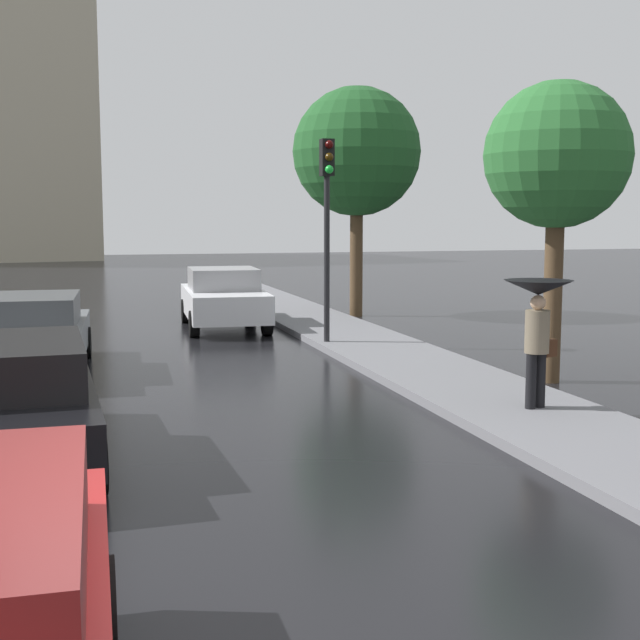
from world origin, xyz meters
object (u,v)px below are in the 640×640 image
Objects in this scene: car_grey_behind_camera at (32,333)px; street_tree_mid at (557,158)px; traffic_light at (327,202)px; street_tree_near at (357,153)px; pedestrian_with_umbrella_near at (538,309)px; car_black_near_kerb at (9,398)px; car_white_far_ahead at (224,298)px.

street_tree_mid reaches higher than car_grey_behind_camera.
street_tree_mid is at bearing 161.88° from car_grey_behind_camera.
street_tree_near reaches higher than traffic_light.
street_tree_near is at bearing 68.16° from pedestrian_with_umbrella_near.
car_grey_behind_camera is (-0.04, 5.81, -0.02)m from car_black_near_kerb.
car_grey_behind_camera is 0.73× the size of street_tree_near.
street_tree_mid is at bearing -164.98° from car_black_near_kerb.
street_tree_near is at bearing 90.67° from street_tree_mid.
car_white_far_ahead is at bearing 112.39° from traffic_light.
pedestrian_with_umbrella_near is 12.73m from street_tree_near.
traffic_light is at bearing -114.07° from street_tree_near.
street_tree_near is at bearing -137.48° from car_grey_behind_camera.
car_black_near_kerb is 15.53m from street_tree_near.
traffic_light reaches higher than car_black_near_kerb.
street_tree_near reaches higher than car_grey_behind_camera.
car_white_far_ahead is 0.69× the size of street_tree_near.
traffic_light is 6.14m from street_tree_near.
street_tree_mid reaches higher than car_white_far_ahead.
traffic_light is at bearing -163.88° from car_grey_behind_camera.
pedestrian_with_umbrella_near is (2.54, -10.61, 0.75)m from car_white_far_ahead.
pedestrian_with_umbrella_near is at bearing 144.23° from car_grey_behind_camera.
pedestrian_with_umbrella_near reaches higher than car_grey_behind_camera.
traffic_light is at bearing -131.03° from car_black_near_kerb.
car_black_near_kerb and car_grey_behind_camera have the same top height.
car_white_far_ahead is at bearing 116.14° from street_tree_mid.
car_black_near_kerb is at bearing 93.38° from car_grey_behind_camera.
traffic_light is (5.83, 1.36, 2.33)m from car_grey_behind_camera.
car_grey_behind_camera is 1.09× the size of traffic_light.
street_tree_mid is at bearing -60.69° from car_white_far_ahead.
car_grey_behind_camera is 8.78m from pedestrian_with_umbrella_near.
car_black_near_kerb is at bearing 167.70° from pedestrian_with_umbrella_near.
car_white_far_ahead is 9.78m from street_tree_mid.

